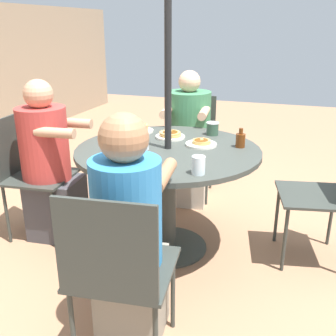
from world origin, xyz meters
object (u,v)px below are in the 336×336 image
patio_chair_west (191,138)px  coffee_cup (213,129)px  patio_chair_north (28,168)px  patio_chair_east (118,268)px  patio_chair_south (329,187)px  patio_table (168,166)px  pancake_plate_a (139,129)px  drinking_glass_a (198,165)px  syrup_bottle (240,140)px  diner_east (130,243)px  pancake_plate_c (201,143)px  drinking_glass_b (143,141)px  pancake_plate_b (170,135)px  diner_west (188,144)px  diner_north (50,168)px

patio_chair_west → coffee_cup: 0.77m
patio_chair_north → patio_chair_east: (-0.95, -1.20, 0.00)m
patio_chair_south → patio_chair_north: bearing=87.3°
patio_table → pancake_plate_a: 0.51m
drinking_glass_a → coffee_cup: bearing=7.4°
patio_chair_west → syrup_bottle: size_ratio=7.00×
patio_chair_east → patio_table: bearing=90.0°
patio_table → pancake_plate_a: bearing=46.0°
patio_chair_east → patio_chair_south: (1.28, -0.92, 0.00)m
coffee_cup → patio_table: bearing=154.5°
patio_chair_east → diner_east: size_ratio=0.77×
syrup_bottle → patio_chair_north: bearing=101.0°
diner_east → pancake_plate_c: diner_east is taller
patio_chair_north → coffee_cup: size_ratio=9.54×
diner_east → drinking_glass_a: bearing=60.2°
patio_chair_south → patio_chair_west: same height
diner_east → drinking_glass_b: 0.90m
patio_chair_east → pancake_plate_a: patio_chair_east is taller
diner_east → patio_chair_east: bearing=-90.0°
diner_east → drinking_glass_b: size_ratio=11.31×
pancake_plate_a → pancake_plate_b: pancake_plate_a is taller
pancake_plate_a → pancake_plate_b: size_ratio=1.00×
patio_chair_south → pancake_plate_c: (-0.08, 0.86, 0.24)m
pancake_plate_c → patio_chair_east: bearing=176.8°
patio_chair_south → drinking_glass_b: patio_chair_south is taller
diner_west → coffee_cup: diner_west is taller
patio_table → pancake_plate_c: 0.28m
diner_east → patio_chair_west: (1.96, 0.24, -0.02)m
pancake_plate_c → syrup_bottle: syrup_bottle is taller
patio_chair_west → pancake_plate_a: patio_chair_west is taller
patio_table → diner_north: 0.90m
diner_north → coffee_cup: (0.53, -1.10, 0.27)m
diner_east → pancake_plate_c: bearing=78.2°
diner_north → pancake_plate_a: (0.43, -0.54, 0.24)m
diner_west → pancake_plate_b: bearing=86.8°
patio_table → drinking_glass_b: 0.24m
pancake_plate_a → patio_chair_west: bearing=-16.5°
patio_chair_north → coffee_cup: bearing=107.2°
diner_west → diner_north: bearing=44.3°
patio_chair_north → drinking_glass_a: patio_chair_north is taller
patio_chair_east → diner_east: (0.18, 0.02, 0.02)m
pancake_plate_a → coffee_cup: coffee_cup is taller
diner_north → pancake_plate_a: size_ratio=5.55×
diner_north → drinking_glass_a: bearing=69.7°
pancake_plate_c → patio_chair_west: bearing=19.5°
pancake_plate_b → drinking_glass_a: size_ratio=2.10×
patio_chair_east → drinking_glass_a: bearing=67.5°
patio_chair_south → drinking_glass_b: 1.26m
patio_chair_east → syrup_bottle: bearing=68.5°
patio_table → patio_chair_south: 1.08m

